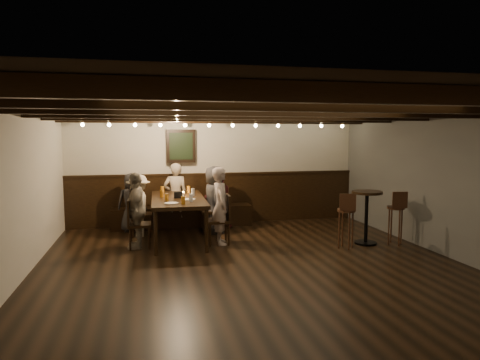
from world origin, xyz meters
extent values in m
plane|color=black|center=(0.00, 0.00, 0.00)|extent=(7.00, 7.00, 0.00)
plane|color=black|center=(0.00, 0.00, 2.40)|extent=(7.00, 7.00, 0.00)
plane|color=beige|center=(0.00, 3.50, 1.20)|extent=(6.50, 0.00, 6.50)
plane|color=#51514F|center=(3.25, 0.00, 1.20)|extent=(0.00, 7.00, 7.00)
plane|color=beige|center=(-3.25, 0.00, 1.20)|extent=(0.00, 7.00, 7.00)
cube|color=black|center=(0.00, 3.46, 0.55)|extent=(6.50, 0.08, 1.10)
cube|color=black|center=(-0.80, 3.20, 0.23)|extent=(3.00, 0.45, 0.45)
cube|color=black|center=(-0.80, 3.40, 1.75)|extent=(0.62, 0.12, 0.72)
cube|color=black|center=(-0.80, 3.33, 1.75)|extent=(0.50, 0.02, 0.58)
cube|color=black|center=(0.00, -2.90, 2.31)|extent=(6.50, 0.10, 0.16)
cube|color=black|center=(0.00, -1.74, 2.31)|extent=(6.50, 0.10, 0.16)
cube|color=black|center=(0.00, -0.58, 2.31)|extent=(6.50, 0.10, 0.16)
cube|color=black|center=(0.00, 0.58, 2.31)|extent=(6.50, 0.10, 0.16)
cube|color=black|center=(0.00, 1.74, 2.31)|extent=(6.50, 0.10, 0.16)
cube|color=black|center=(0.00, 2.90, 2.31)|extent=(6.50, 0.10, 0.16)
sphere|color=#FFE099|center=(-2.75, 2.88, 2.19)|extent=(0.07, 0.07, 0.07)
sphere|color=#FFE099|center=(-1.38, 2.88, 2.19)|extent=(0.07, 0.07, 0.07)
sphere|color=#FFE099|center=(0.00, 2.88, 2.19)|extent=(0.07, 0.07, 0.07)
sphere|color=#FFE099|center=(1.38, 2.88, 2.19)|extent=(0.07, 0.07, 0.07)
sphere|color=#FFE099|center=(2.75, 2.88, 2.19)|extent=(0.07, 0.07, 0.07)
cube|color=black|center=(-0.98, 2.05, 0.78)|extent=(1.03, 2.19, 0.06)
cylinder|color=black|center=(-1.43, 1.04, 0.37)|extent=(0.06, 0.06, 0.75)
cylinder|color=black|center=(-1.38, 3.08, 0.37)|extent=(0.06, 0.06, 0.75)
cylinder|color=black|center=(-0.58, 1.02, 0.37)|extent=(0.06, 0.06, 0.75)
cylinder|color=black|center=(-0.53, 3.06, 0.37)|extent=(0.06, 0.06, 0.75)
cube|color=black|center=(-1.67, 2.52, 0.42)|extent=(0.42, 0.42, 0.05)
cube|color=black|center=(-1.85, 2.52, 0.67)|extent=(0.05, 0.41, 0.45)
cube|color=black|center=(-1.69, 1.62, 0.41)|extent=(0.41, 0.41, 0.05)
cube|color=black|center=(-1.87, 1.62, 0.65)|extent=(0.05, 0.40, 0.43)
cube|color=black|center=(-0.27, 2.48, 0.44)|extent=(0.44, 0.44, 0.05)
cube|color=black|center=(-0.08, 2.48, 0.70)|extent=(0.05, 0.43, 0.47)
cube|color=black|center=(-0.29, 1.58, 0.43)|extent=(0.42, 0.42, 0.05)
cube|color=black|center=(-0.11, 1.58, 0.68)|extent=(0.05, 0.41, 0.45)
imported|color=#2C2B2E|center=(-1.86, 2.97, 0.61)|extent=(0.61, 0.40, 1.22)
imported|color=gray|center=(-0.95, 3.10, 0.70)|extent=(0.52, 0.35, 1.40)
imported|color=maroon|center=(-0.06, 2.93, 0.62)|extent=(0.61, 0.48, 1.24)
imported|color=#B8AE9B|center=(-1.72, 2.52, 0.62)|extent=(0.48, 0.81, 1.23)
imported|color=gray|center=(-1.74, 1.62, 0.67)|extent=(0.35, 0.80, 1.34)
imported|color=#2C2B2E|center=(-0.22, 2.48, 0.68)|extent=(0.45, 0.68, 1.37)
imported|color=#AE9B93|center=(-0.24, 1.58, 0.71)|extent=(0.35, 0.52, 1.41)
cylinder|color=#BF7219|center=(-1.24, 2.76, 0.88)|extent=(0.07, 0.07, 0.14)
cylinder|color=#BF7219|center=(-0.71, 2.69, 0.88)|extent=(0.07, 0.07, 0.14)
cylinder|color=#BF7219|center=(-1.28, 2.16, 0.88)|extent=(0.07, 0.07, 0.14)
cylinder|color=silver|center=(-0.67, 2.24, 0.88)|extent=(0.07, 0.07, 0.14)
cylinder|color=#BF7219|center=(-1.21, 1.61, 0.88)|extent=(0.07, 0.07, 0.14)
cylinder|color=silver|center=(-0.79, 1.50, 0.88)|extent=(0.07, 0.07, 0.14)
cylinder|color=#BF7219|center=(-0.95, 1.25, 0.88)|extent=(0.07, 0.07, 0.14)
cylinder|color=white|center=(-1.15, 1.35, 0.82)|extent=(0.24, 0.24, 0.01)
cylinder|color=white|center=(-0.81, 1.75, 0.82)|extent=(0.24, 0.24, 0.01)
cube|color=black|center=(-0.98, 2.00, 0.87)|extent=(0.15, 0.10, 0.12)
cylinder|color=beige|center=(-0.85, 2.35, 0.84)|extent=(0.05, 0.05, 0.05)
cylinder|color=black|center=(2.35, 0.99, 0.02)|extent=(0.40, 0.40, 0.04)
cylinder|color=black|center=(2.35, 0.99, 0.48)|extent=(0.06, 0.06, 0.92)
cylinder|color=black|center=(2.35, 0.99, 0.95)|extent=(0.55, 0.55, 0.05)
cylinder|color=#311C0F|center=(1.85, 0.79, 0.68)|extent=(0.31, 0.31, 0.05)
cube|color=#311C0F|center=(1.80, 0.65, 0.84)|extent=(0.27, 0.11, 0.29)
cylinder|color=#311C0F|center=(2.85, 0.84, 0.68)|extent=(0.31, 0.31, 0.05)
cube|color=#311C0F|center=(2.83, 0.69, 0.84)|extent=(0.28, 0.06, 0.29)
camera|label=1|loc=(-1.58, -6.01, 1.99)|focal=32.00mm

